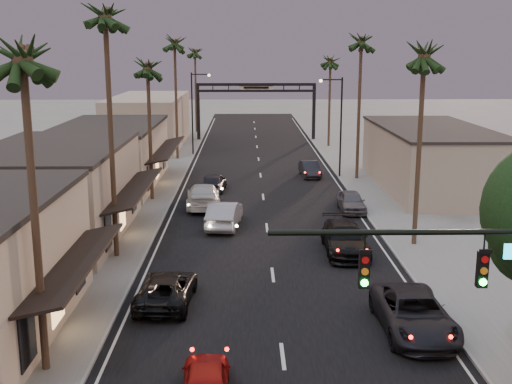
{
  "coord_description": "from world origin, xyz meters",
  "views": [
    {
      "loc": [
        -1.38,
        -12.32,
        11.32
      ],
      "look_at": [
        -0.72,
        27.55,
        2.5
      ],
      "focal_mm": 45.0,
      "sensor_mm": 36.0,
      "label": 1
    }
  ],
  "objects_px": {
    "palm_lc": "(147,62)",
    "palm_lb": "(105,9)",
    "arch": "(256,97)",
    "palm_ld": "(174,39)",
    "streetlight_left": "(195,107)",
    "palm_far": "(195,49)",
    "palm_la": "(22,47)",
    "palm_ra": "(425,48)",
    "palm_rc": "(331,58)",
    "oncoming_red": "(206,380)",
    "palm_rb": "(361,37)",
    "traffic_signal": "(506,286)",
    "oncoming_pickup": "(167,289)",
    "curbside_near": "(414,313)",
    "oncoming_silver": "(224,214)",
    "streetlight_right": "(338,119)",
    "curbside_black": "(345,239)"
  },
  "relations": [
    {
      "from": "palm_la",
      "to": "palm_rc",
      "type": "xyz_separation_m",
      "value": [
        17.2,
        55.0,
        -0.97
      ]
    },
    {
      "from": "palm_rb",
      "to": "curbside_black",
      "type": "bearing_deg",
      "value": -101.47
    },
    {
      "from": "palm_lb",
      "to": "streetlight_right",
      "type": "bearing_deg",
      "value": 55.99
    },
    {
      "from": "palm_ra",
      "to": "oncoming_red",
      "type": "height_order",
      "value": "palm_ra"
    },
    {
      "from": "palm_la",
      "to": "curbside_near",
      "type": "relative_size",
      "value": 2.25
    },
    {
      "from": "palm_lb",
      "to": "palm_ra",
      "type": "relative_size",
      "value": 1.15
    },
    {
      "from": "palm_la",
      "to": "oncoming_pickup",
      "type": "xyz_separation_m",
      "value": [
        3.6,
        6.27,
        -10.73
      ]
    },
    {
      "from": "palm_ld",
      "to": "oncoming_silver",
      "type": "distance_m",
      "value": 29.72
    },
    {
      "from": "palm_rb",
      "to": "palm_ra",
      "type": "bearing_deg",
      "value": -90.0
    },
    {
      "from": "traffic_signal",
      "to": "oncoming_pickup",
      "type": "distance_m",
      "value": 16.14
    },
    {
      "from": "palm_lc",
      "to": "arch",
      "type": "bearing_deg",
      "value": 75.8
    },
    {
      "from": "curbside_near",
      "to": "palm_ra",
      "type": "bearing_deg",
      "value": 74.58
    },
    {
      "from": "palm_lc",
      "to": "palm_rb",
      "type": "relative_size",
      "value": 0.86
    },
    {
      "from": "arch",
      "to": "oncoming_silver",
      "type": "distance_m",
      "value": 42.11
    },
    {
      "from": "palm_lc",
      "to": "palm_ld",
      "type": "distance_m",
      "value": 19.1
    },
    {
      "from": "palm_la",
      "to": "curbside_black",
      "type": "bearing_deg",
      "value": 46.72
    },
    {
      "from": "palm_ra",
      "to": "palm_rb",
      "type": "height_order",
      "value": "palm_rb"
    },
    {
      "from": "traffic_signal",
      "to": "oncoming_pickup",
      "type": "height_order",
      "value": "traffic_signal"
    },
    {
      "from": "streetlight_left",
      "to": "palm_ld",
      "type": "distance_m",
      "value": 7.88
    },
    {
      "from": "traffic_signal",
      "to": "streetlight_left",
      "type": "distance_m",
      "value": 55.45
    },
    {
      "from": "traffic_signal",
      "to": "palm_ra",
      "type": "distance_m",
      "value": 21.19
    },
    {
      "from": "streetlight_left",
      "to": "palm_far",
      "type": "bearing_deg",
      "value": 93.95
    },
    {
      "from": "traffic_signal",
      "to": "oncoming_red",
      "type": "relative_size",
      "value": 2.12
    },
    {
      "from": "palm_rc",
      "to": "oncoming_red",
      "type": "height_order",
      "value": "palm_rc"
    },
    {
      "from": "palm_ra",
      "to": "oncoming_red",
      "type": "relative_size",
      "value": 3.29
    },
    {
      "from": "traffic_signal",
      "to": "palm_lb",
      "type": "xyz_separation_m",
      "value": [
        -14.29,
        18.0,
        8.3
      ]
    },
    {
      "from": "palm_ld",
      "to": "curbside_near",
      "type": "relative_size",
      "value": 2.42
    },
    {
      "from": "arch",
      "to": "palm_la",
      "type": "distance_m",
      "value": 61.88
    },
    {
      "from": "arch",
      "to": "palm_ld",
      "type": "bearing_deg",
      "value": -119.83
    },
    {
      "from": "traffic_signal",
      "to": "curbside_near",
      "type": "height_order",
      "value": "traffic_signal"
    },
    {
      "from": "streetlight_right",
      "to": "palm_lb",
      "type": "bearing_deg",
      "value": -124.01
    },
    {
      "from": "palm_lb",
      "to": "oncoming_silver",
      "type": "height_order",
      "value": "palm_lb"
    },
    {
      "from": "streetlight_left",
      "to": "palm_far",
      "type": "height_order",
      "value": "palm_far"
    },
    {
      "from": "palm_rb",
      "to": "palm_rc",
      "type": "xyz_separation_m",
      "value": [
        0.0,
        20.0,
        -1.95
      ]
    },
    {
      "from": "oncoming_silver",
      "to": "curbside_black",
      "type": "bearing_deg",
      "value": 148.15
    },
    {
      "from": "palm_la",
      "to": "palm_ra",
      "type": "xyz_separation_m",
      "value": [
        17.2,
        15.0,
        0.0
      ]
    },
    {
      "from": "streetlight_left",
      "to": "oncoming_red",
      "type": "height_order",
      "value": "streetlight_left"
    },
    {
      "from": "traffic_signal",
      "to": "arch",
      "type": "height_order",
      "value": "traffic_signal"
    },
    {
      "from": "palm_rc",
      "to": "oncoming_pickup",
      "type": "distance_m",
      "value": 51.53
    },
    {
      "from": "traffic_signal",
      "to": "palm_ra",
      "type": "bearing_deg",
      "value": 81.72
    },
    {
      "from": "arch",
      "to": "oncoming_silver",
      "type": "bearing_deg",
      "value": -93.8
    },
    {
      "from": "streetlight_right",
      "to": "palm_rc",
      "type": "distance_m",
      "value": 19.75
    },
    {
      "from": "palm_far",
      "to": "curbside_near",
      "type": "relative_size",
      "value": 2.25
    },
    {
      "from": "streetlight_right",
      "to": "curbside_black",
      "type": "bearing_deg",
      "value": -96.76
    },
    {
      "from": "palm_ld",
      "to": "palm_rb",
      "type": "relative_size",
      "value": 1.0
    },
    {
      "from": "palm_far",
      "to": "palm_ra",
      "type": "bearing_deg",
      "value": -72.62
    },
    {
      "from": "traffic_signal",
      "to": "curbside_near",
      "type": "bearing_deg",
      "value": 91.48
    },
    {
      "from": "streetlight_right",
      "to": "palm_lc",
      "type": "bearing_deg",
      "value": -149.89
    },
    {
      "from": "palm_lb",
      "to": "oncoming_red",
      "type": "height_order",
      "value": "palm_lb"
    },
    {
      "from": "palm_lc",
      "to": "palm_lb",
      "type": "bearing_deg",
      "value": -90.0
    }
  ]
}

